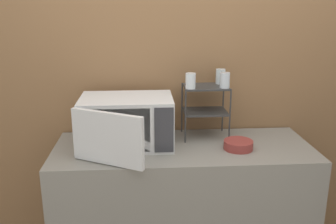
% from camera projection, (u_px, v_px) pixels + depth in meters
% --- Properties ---
extents(wall_back, '(8.00, 0.06, 2.60)m').
position_uv_depth(wall_back, '(178.00, 78.00, 2.57)').
color(wall_back, olive).
rests_on(wall_back, ground_plane).
extents(counter, '(1.61, 0.62, 0.94)m').
position_uv_depth(counter, '(182.00, 213.00, 2.46)').
color(counter, gray).
rests_on(counter, ground_plane).
extents(microwave, '(0.58, 0.60, 0.31)m').
position_uv_depth(microwave, '(126.00, 122.00, 2.30)').
color(microwave, silver).
rests_on(microwave, counter).
extents(dish_rack, '(0.29, 0.22, 0.35)m').
position_uv_depth(dish_rack, '(205.00, 100.00, 2.44)').
color(dish_rack, '#333333').
rests_on(dish_rack, counter).
extents(glass_front_left, '(0.06, 0.06, 0.10)m').
position_uv_depth(glass_front_left, '(191.00, 81.00, 2.32)').
color(glass_front_left, silver).
rests_on(glass_front_left, dish_rack).
extents(glass_back_right, '(0.06, 0.06, 0.10)m').
position_uv_depth(glass_back_right, '(221.00, 76.00, 2.46)').
color(glass_back_right, silver).
rests_on(glass_back_right, dish_rack).
extents(glass_front_right, '(0.06, 0.06, 0.10)m').
position_uv_depth(glass_front_right, '(225.00, 80.00, 2.34)').
color(glass_front_right, silver).
rests_on(glass_front_right, dish_rack).
extents(bowl, '(0.18, 0.18, 0.05)m').
position_uv_depth(bowl, '(238.00, 145.00, 2.28)').
color(bowl, maroon).
rests_on(bowl, counter).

